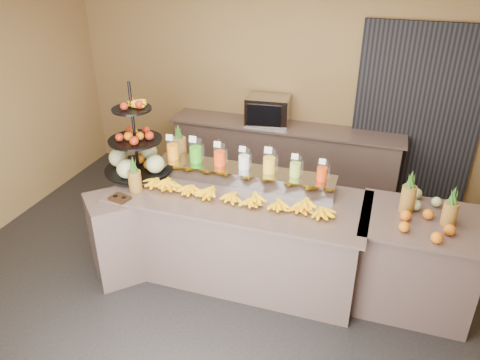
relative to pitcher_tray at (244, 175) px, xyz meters
The scene contains 20 objects.
ground 1.16m from the pitcher_tray, 87.09° to the right, with size 6.00×6.00×0.00m, color black.
room_envelope 0.92m from the pitcher_tray, 43.49° to the left, with size 6.04×5.02×2.82m.
buffet_counter 0.63m from the pitcher_tray, 105.01° to the right, with size 2.75×1.25×0.93m.
right_counter 1.82m from the pitcher_tray, ahead, with size 1.08×0.88×0.93m.
back_ledge 1.75m from the pitcher_tray, 88.99° to the left, with size 3.10×0.55×0.93m.
pitcher_tray is the anchor object (origin of this frame).
juice_pitcher_orange_a 0.80m from the pitcher_tray, behind, with size 0.13×0.13×0.30m.
juice_pitcher_green 0.55m from the pitcher_tray, behind, with size 0.13×0.14×0.32m.
juice_pitcher_orange_b 0.31m from the pitcher_tray, behind, with size 0.12×0.13×0.30m.
juice_pitcher_milk 0.17m from the pitcher_tray, 102.23° to the right, with size 0.11×0.12×0.28m.
juice_pitcher_lemon 0.32m from the pitcher_tray, ahead, with size 0.13×0.13×0.31m.
juice_pitcher_lime 0.55m from the pitcher_tray, ahead, with size 0.11×0.12×0.27m.
juice_pitcher_orange_c 0.80m from the pitcher_tray, ahead, with size 0.11×0.11×0.26m.
banana_heap 0.36m from the pitcher_tray, 87.74° to the right, with size 1.96×0.18×0.16m.
fruit_stand 1.09m from the pitcher_tray, behind, with size 0.89×0.89×0.99m.
condiment_caddy 1.24m from the pitcher_tray, 145.11° to the right, with size 0.18×0.14×0.03m, color black.
pineapple_left_a 1.08m from the pitcher_tray, 151.91° to the right, with size 0.13×0.13×0.37m.
pineapple_left_b 0.84m from the pitcher_tray, 165.59° to the left, with size 0.16×0.16×0.46m.
right_fruit_pile 1.74m from the pitcher_tray, ahead, with size 0.48×0.46×0.25m.
oven_warmer 1.69m from the pitcher_tray, 97.04° to the left, with size 0.56×0.39×0.37m, color gray.
Camera 1 is at (1.25, -3.43, 3.17)m, focal length 35.00 mm.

